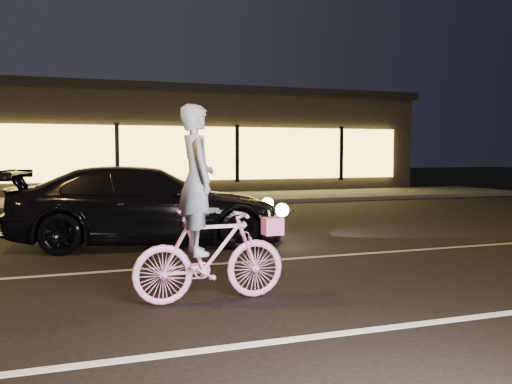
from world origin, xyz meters
name	(u,v)px	position (x,y,z in m)	size (l,w,h in m)	color
ground	(266,296)	(0.00, 0.00, 0.00)	(90.00, 90.00, 0.00)	black
lane_stripe_near	(327,335)	(0.00, -1.50, 0.00)	(60.00, 0.12, 0.01)	silver
lane_stripe_far	(218,264)	(0.00, 2.00, 0.00)	(60.00, 0.10, 0.01)	gray
sidewalk	(124,201)	(0.00, 13.00, 0.06)	(30.00, 4.00, 0.12)	#383533
storefront	(106,140)	(0.00, 18.97, 2.15)	(25.40, 8.42, 4.20)	black
cyclist	(207,233)	(-0.71, -0.01, 0.77)	(1.71, 0.59, 2.16)	#FF39B0
sedan	(148,205)	(-0.67, 4.15, 0.70)	(5.08, 2.74, 1.40)	black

